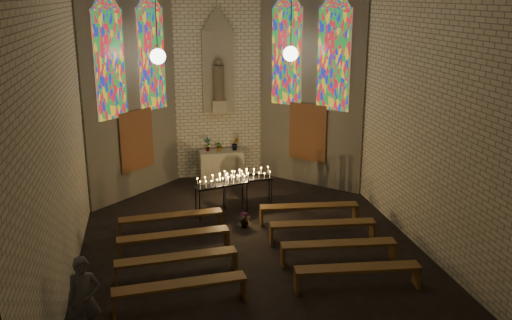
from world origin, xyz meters
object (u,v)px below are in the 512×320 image
Objects in this scene: votive_stand_left at (221,182)px; votive_stand_right at (247,177)px; altar at (222,166)px; aisle_flower_pot at (244,220)px; visitor at (85,300)px.

votive_stand_left reaches higher than votive_stand_right.
altar is at bearing 65.84° from votive_stand_left.
votive_stand_left is 1.06× the size of votive_stand_right.
aisle_flower_pot is 1.30m from votive_stand_left.
votive_stand_right is (0.80, 0.46, -0.04)m from votive_stand_left.
aisle_flower_pot is 5.76m from visitor.
altar is at bearing 63.83° from visitor.
visitor reaches higher than altar.
aisle_flower_pot is at bearing -88.81° from altar.
votive_stand_right is at bearing 52.89° from visitor.
altar is 2.56m from votive_stand_right.
votive_stand_left is at bearing 56.67° from visitor.
visitor is at bearing -112.68° from altar.
visitor is at bearing -126.50° from votive_stand_right.
visitor reaches higher than aisle_flower_pot.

